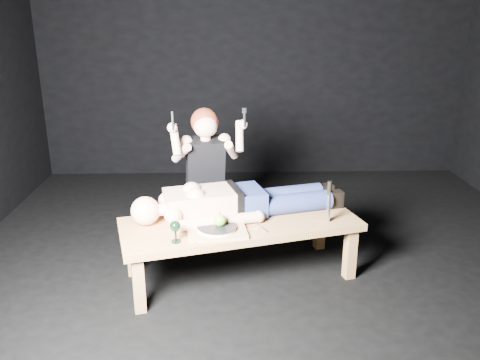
{
  "coord_description": "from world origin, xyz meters",
  "views": [
    {
      "loc": [
        -0.35,
        -3.39,
        1.89
      ],
      "look_at": [
        -0.24,
        -0.02,
        0.75
      ],
      "focal_mm": 36.96,
      "sensor_mm": 36.0,
      "label": 1
    }
  ],
  "objects_px": {
    "table": "(240,249)",
    "goblet": "(175,232)",
    "kneeling_woman": "(204,175)",
    "serving_tray": "(217,231)",
    "lying_man": "(242,197)",
    "carving_knife": "(329,202)"
  },
  "relations": [
    {
      "from": "table",
      "to": "goblet",
      "type": "relative_size",
      "value": 11.4
    },
    {
      "from": "table",
      "to": "kneeling_woman",
      "type": "xyz_separation_m",
      "value": [
        -0.28,
        0.59,
        0.39
      ]
    },
    {
      "from": "goblet",
      "to": "serving_tray",
      "type": "bearing_deg",
      "value": 27.58
    },
    {
      "from": "goblet",
      "to": "lying_man",
      "type": "bearing_deg",
      "value": 46.3
    },
    {
      "from": "carving_knife",
      "to": "goblet",
      "type": "bearing_deg",
      "value": -179.05
    },
    {
      "from": "table",
      "to": "carving_knife",
      "type": "xyz_separation_m",
      "value": [
        0.64,
        -0.03,
        0.38
      ]
    },
    {
      "from": "serving_tray",
      "to": "goblet",
      "type": "xyz_separation_m",
      "value": [
        -0.27,
        -0.14,
        0.06
      ]
    },
    {
      "from": "table",
      "to": "serving_tray",
      "type": "distance_m",
      "value": 0.35
    },
    {
      "from": "lying_man",
      "to": "carving_knife",
      "type": "distance_m",
      "value": 0.64
    },
    {
      "from": "table",
      "to": "carving_knife",
      "type": "height_order",
      "value": "carving_knife"
    },
    {
      "from": "kneeling_woman",
      "to": "lying_man",
      "type": "bearing_deg",
      "value": -66.66
    },
    {
      "from": "kneeling_woman",
      "to": "table",
      "type": "bearing_deg",
      "value": -74.73
    },
    {
      "from": "table",
      "to": "lying_man",
      "type": "bearing_deg",
      "value": 68.08
    },
    {
      "from": "table",
      "to": "goblet",
      "type": "bearing_deg",
      "value": -157.53
    },
    {
      "from": "serving_tray",
      "to": "carving_knife",
      "type": "height_order",
      "value": "carving_knife"
    },
    {
      "from": "table",
      "to": "lying_man",
      "type": "xyz_separation_m",
      "value": [
        0.02,
        0.14,
        0.36
      ]
    },
    {
      "from": "serving_tray",
      "to": "goblet",
      "type": "distance_m",
      "value": 0.31
    },
    {
      "from": "serving_tray",
      "to": "goblet",
      "type": "relative_size",
      "value": 2.66
    },
    {
      "from": "serving_tray",
      "to": "table",
      "type": "bearing_deg",
      "value": 49.25
    },
    {
      "from": "serving_tray",
      "to": "goblet",
      "type": "height_order",
      "value": "goblet"
    },
    {
      "from": "kneeling_woman",
      "to": "goblet",
      "type": "distance_m",
      "value": 0.94
    },
    {
      "from": "kneeling_woman",
      "to": "carving_knife",
      "type": "relative_size",
      "value": 3.98
    }
  ]
}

